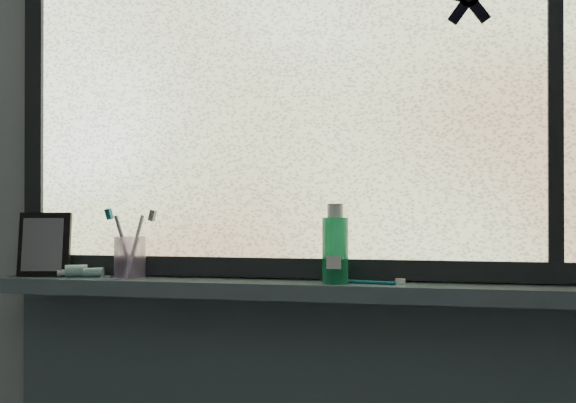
{
  "coord_description": "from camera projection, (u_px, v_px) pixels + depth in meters",
  "views": [
    {
      "loc": [
        0.26,
        -0.35,
        1.21
      ],
      "look_at": [
        -0.01,
        1.05,
        1.22
      ],
      "focal_mm": 40.0,
      "sensor_mm": 36.0,
      "label": 1
    }
  ],
  "objects": [
    {
      "name": "wall_back",
      "position": [
        310.0,
        191.0,
        1.68
      ],
      "size": [
        3.0,
        0.01,
        2.5
      ],
      "primitive_type": "cube",
      "color": "#9EA3A8",
      "rests_on": "ground"
    },
    {
      "name": "windowsill",
      "position": [
        306.0,
        290.0,
        1.6
      ],
      "size": [
        1.62,
        0.14,
        0.04
      ],
      "primitive_type": "cube",
      "color": "#4A5A62",
      "rests_on": "wall_back"
    },
    {
      "name": "window_pane",
      "position": [
        309.0,
        82.0,
        1.66
      ],
      "size": [
        1.5,
        0.01,
        1.0
      ],
      "primitive_type": "cube",
      "color": "silver",
      "rests_on": "wall_back"
    },
    {
      "name": "frame_bottom",
      "position": [
        309.0,
        268.0,
        1.65
      ],
      "size": [
        1.6,
        0.03,
        0.05
      ],
      "primitive_type": "cube",
      "color": "black",
      "rests_on": "windowsill"
    },
    {
      "name": "frame_left",
      "position": [
        36.0,
        92.0,
        1.8
      ],
      "size": [
        0.05,
        0.03,
        1.1
      ],
      "primitive_type": "cube",
      "color": "black",
      "rests_on": "wall_back"
    },
    {
      "name": "frame_mullion",
      "position": [
        555.0,
        73.0,
        1.54
      ],
      "size": [
        0.03,
        0.03,
        1.0
      ],
      "primitive_type": "cube",
      "color": "black",
      "rests_on": "wall_back"
    },
    {
      "name": "vanity_mirror",
      "position": [
        45.0,
        244.0,
        1.74
      ],
      "size": [
        0.15,
        0.1,
        0.17
      ],
      "primitive_type": "cube",
      "rotation": [
        0.0,
        0.0,
        0.21
      ],
      "color": "black",
      "rests_on": "windowsill"
    },
    {
      "name": "toothpaste_tube",
      "position": [
        83.0,
        271.0,
        1.71
      ],
      "size": [
        0.18,
        0.11,
        0.03
      ],
      "primitive_type": null,
      "rotation": [
        0.0,
        0.0,
        0.42
      ],
      "color": "silver",
      "rests_on": "windowsill"
    },
    {
      "name": "toothbrush_cup",
      "position": [
        130.0,
        257.0,
        1.7
      ],
      "size": [
        0.08,
        0.08,
        0.11
      ],
      "primitive_type": "cylinder",
      "rotation": [
        0.0,
        0.0,
        0.02
      ],
      "color": "#AD94C4",
      "rests_on": "windowsill"
    },
    {
      "name": "toothbrush_lying",
      "position": [
        364.0,
        281.0,
        1.56
      ],
      "size": [
        0.19,
        0.05,
        0.01
      ],
      "primitive_type": null,
      "rotation": [
        0.0,
        0.0,
        -0.17
      ],
      "color": "#0B5B6B",
      "rests_on": "windowsill"
    },
    {
      "name": "mouthwash_bottle",
      "position": [
        335.0,
        243.0,
        1.57
      ],
      "size": [
        0.07,
        0.07,
        0.16
      ],
      "primitive_type": "cylinder",
      "rotation": [
        0.0,
        0.0,
        -0.01
      ],
      "color": "#1D9A5D",
      "rests_on": "windowsill"
    }
  ]
}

